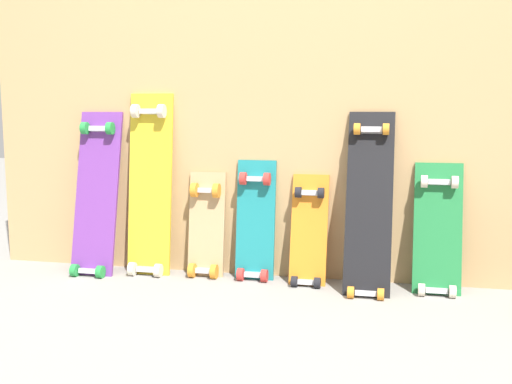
% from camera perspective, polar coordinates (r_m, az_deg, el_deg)
% --- Properties ---
extents(ground_plane, '(12.00, 12.00, 0.00)m').
position_cam_1_polar(ground_plane, '(3.00, 0.29, -7.97)').
color(ground_plane, gray).
extents(plywood_wall_panel, '(2.79, 0.04, 1.63)m').
position_cam_1_polar(plywood_wall_panel, '(2.96, 0.60, 7.82)').
color(plywood_wall_panel, tan).
rests_on(plywood_wall_panel, ground).
extents(skateboard_purple, '(0.22, 0.25, 0.87)m').
position_cam_1_polar(skateboard_purple, '(3.14, -14.68, -0.68)').
color(skateboard_purple, '#6B338C').
rests_on(skateboard_purple, ground).
extents(skateboard_yellow, '(0.22, 0.18, 0.95)m').
position_cam_1_polar(skateboard_yellow, '(3.06, -9.87, 0.14)').
color(skateboard_yellow, gold).
rests_on(skateboard_yellow, ground).
extents(skateboard_natural, '(0.18, 0.15, 0.57)m').
position_cam_1_polar(skateboard_natural, '(3.01, -4.67, -3.57)').
color(skateboard_natural, tan).
rests_on(skateboard_natural, ground).
extents(skateboard_teal, '(0.19, 0.15, 0.63)m').
position_cam_1_polar(skateboard_teal, '(2.94, -0.07, -3.24)').
color(skateboard_teal, '#197A7F').
rests_on(skateboard_teal, ground).
extents(skateboard_orange, '(0.17, 0.19, 0.58)m').
position_cam_1_polar(skateboard_orange, '(2.88, 4.92, -4.23)').
color(skateboard_orange, orange).
rests_on(skateboard_orange, ground).
extents(skateboard_black, '(0.21, 0.31, 0.87)m').
position_cam_1_polar(skateboard_black, '(2.77, 10.47, -1.72)').
color(skateboard_black, black).
rests_on(skateboard_black, ground).
extents(skateboard_green, '(0.21, 0.21, 0.64)m').
position_cam_1_polar(skateboard_green, '(2.85, 16.55, -3.96)').
color(skateboard_green, '#1E7238').
rests_on(skateboard_green, ground).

